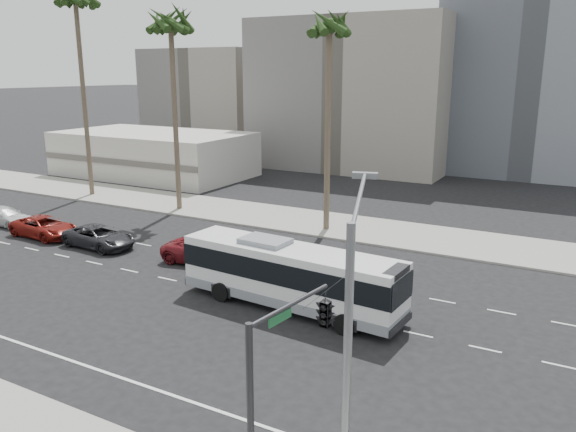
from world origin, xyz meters
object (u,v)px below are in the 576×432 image
Objects in this scene: streetlight_corner at (349,349)px; palm_far at (76,3)px; city_bus at (290,274)px; palm_mid at (171,29)px; car_a at (207,251)px; car_b at (99,237)px; car_d at (5,216)px; palm_near at (329,31)px; traffic_signal at (318,321)px; car_c at (44,227)px.

palm_far is (-38.15, 26.27, 12.76)m from streetlight_corner.
city_bus is 0.72× the size of palm_mid.
streetlight_corner is 38.49m from palm_mid.
car_a is at bearing 159.98° from city_bus.
car_b is 28.88m from streetlight_corner.
car_b is at bearing 174.96° from city_bus.
car_d is 28.92m from palm_near.
palm_far reaches higher than traffic_signal.
car_b is 18.42m from palm_mid.
car_a is 20.72m from palm_mid.
car_c is at bearing 163.08° from traffic_signal.
palm_far is at bearing 36.01° from car_c.
streetlight_corner reaches higher than car_d.
palm_mid is at bearing 13.51° from car_b.
palm_mid is at bearing 119.27° from streetlight_corner.
palm_far is at bearing 9.82° from car_d.
traffic_signal reaches higher than car_c.
palm_far reaches higher than car_c.
city_bus is 14.65m from streetlight_corner.
palm_near is at bearing 112.08° from city_bus.
car_a is 1.06× the size of car_c.
car_a is at bearing -107.84° from palm_near.
palm_near is (22.96, 10.76, 13.90)m from car_d.
car_d is 0.54× the size of streetlight_corner.
city_bus is at bearing -94.63° from car_c.
streetlight_corner is 0.53× the size of palm_mid.
car_d is 0.25× the size of palm_far.
palm_far is at bearing 177.14° from palm_mid.
car_b is 21.58m from palm_near.
city_bus reaches higher than car_c.
car_c is 25.09m from palm_near.
streetlight_corner is at bearing -26.30° from traffic_signal.
car_c is 0.34× the size of palm_near.
city_bus is at bearing 130.09° from traffic_signal.
streetlight_corner is 0.56× the size of palm_near.
palm_mid is 0.86× the size of palm_far.
city_bus is 27.75m from car_d.
car_b is at bearing -136.29° from palm_near.
traffic_signal is (14.73, -14.43, 4.34)m from car_a.
traffic_signal is at bearing -117.56° from car_b.
traffic_signal is at bearing -115.43° from car_d.
car_c reaches higher than car_d.
car_b is 0.99× the size of car_c.
car_a is at bearing -83.91° from car_c.
car_d is at bearing -154.89° from palm_near.
palm_mid is at bearing 40.67° from car_a.
car_a is 17.70m from palm_near.
palm_near is at bearing -67.81° from car_d.
palm_mid is (-2.17, 11.26, 14.42)m from car_b.
palm_near is (-4.56, 14.12, 12.78)m from city_bus.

